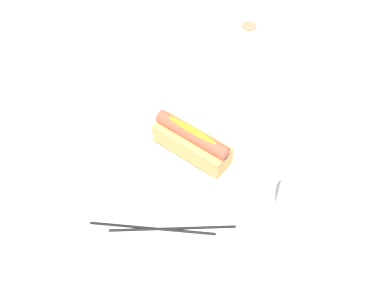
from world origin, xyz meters
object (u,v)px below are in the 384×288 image
object	(u,v)px
serving_bowl	(192,155)
paper_towel_roll	(246,51)
water_glass	(298,197)
hotdog_front	(192,141)
chopstick_far	(154,228)
chopstick_near	(172,228)

from	to	relation	value
serving_bowl	paper_towel_roll	bearing A→B (deg)	85.21
water_glass	paper_towel_roll	bearing A→B (deg)	121.06
hotdog_front	water_glass	bearing A→B (deg)	-9.74
paper_towel_roll	chopstick_far	world-z (taller)	paper_towel_roll
hotdog_front	chopstick_far	world-z (taller)	hotdog_front
water_glass	chopstick_near	distance (m)	0.22
paper_towel_roll	chopstick_near	world-z (taller)	paper_towel_roll
hotdog_front	chopstick_far	xyz separation A→B (m)	(-0.01, -0.16, -0.06)
serving_bowl	water_glass	world-z (taller)	water_glass
water_glass	chopstick_far	size ratio (longest dim) A/B	0.41
serving_bowl	water_glass	xyz separation A→B (m)	(0.21, -0.04, 0.02)
serving_bowl	water_glass	distance (m)	0.21
hotdog_front	water_glass	size ratio (longest dim) A/B	1.76
chopstick_near	hotdog_front	bearing A→B (deg)	74.95
paper_towel_roll	hotdog_front	bearing A→B (deg)	-94.79
water_glass	chopstick_near	world-z (taller)	water_glass
serving_bowl	chopstick_near	size ratio (longest dim) A/B	1.02
paper_towel_roll	chopstick_near	bearing A→B (deg)	-90.37
water_glass	chopstick_far	distance (m)	0.25
serving_bowl	chopstick_near	bearing A→B (deg)	-82.33
serving_bowl	chopstick_far	bearing A→B (deg)	-93.56
serving_bowl	chopstick_far	size ratio (longest dim) A/B	1.02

